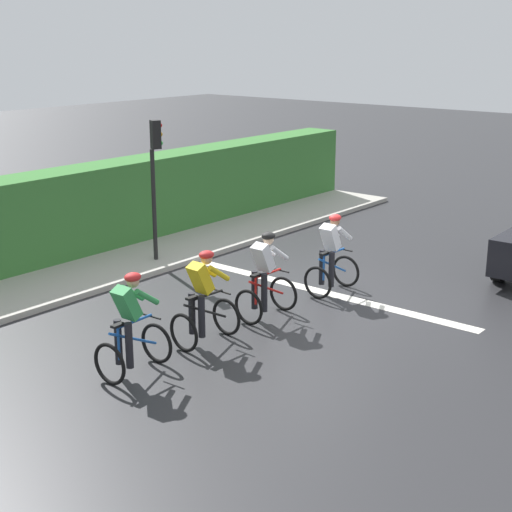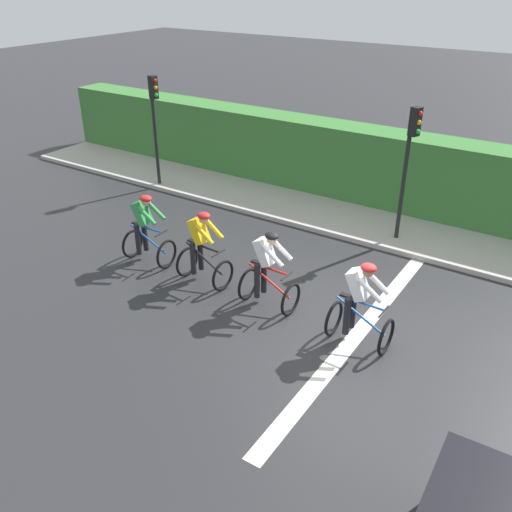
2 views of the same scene
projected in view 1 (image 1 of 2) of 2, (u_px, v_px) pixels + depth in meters
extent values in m
plane|color=#28282B|center=(311.00, 297.00, 15.57)|extent=(80.00, 80.00, 0.00)
cube|color=#ADA89E|center=(80.00, 271.00, 17.08)|extent=(2.80, 22.48, 0.12)
cube|color=tan|center=(55.00, 255.00, 17.56)|extent=(0.44, 22.48, 0.55)
cube|color=#387533|center=(44.00, 220.00, 17.52)|extent=(1.10, 22.48, 2.13)
cube|color=silver|center=(322.00, 292.00, 15.88)|extent=(7.00, 0.30, 0.01)
torus|color=black|center=(157.00, 343.00, 12.37)|extent=(0.68, 0.09, 0.68)
torus|color=black|center=(110.00, 364.00, 11.59)|extent=(0.68, 0.09, 0.68)
cylinder|color=#1E59B2|center=(133.00, 339.00, 11.91)|extent=(0.08, 0.99, 0.51)
cylinder|color=#1E59B2|center=(119.00, 343.00, 11.67)|extent=(0.04, 0.04, 0.55)
cylinder|color=#1E59B2|center=(135.00, 321.00, 11.87)|extent=(0.07, 0.72, 0.04)
cube|color=black|center=(118.00, 325.00, 11.58)|extent=(0.11, 0.22, 0.04)
cylinder|color=black|center=(151.00, 316.00, 12.15)|extent=(0.42, 0.05, 0.03)
cube|color=green|center=(127.00, 303.00, 11.66)|extent=(0.32, 0.42, 0.57)
sphere|color=tan|center=(133.00, 281.00, 11.69)|extent=(0.20, 0.20, 0.20)
ellipsoid|color=red|center=(133.00, 277.00, 11.67)|extent=(0.25, 0.29, 0.14)
cylinder|color=black|center=(118.00, 342.00, 11.83)|extent=(0.12, 0.12, 0.74)
cylinder|color=black|center=(129.00, 346.00, 11.69)|extent=(0.12, 0.12, 0.74)
cylinder|color=green|center=(133.00, 293.00, 11.95)|extent=(0.11, 0.48, 0.37)
cylinder|color=green|center=(147.00, 297.00, 11.77)|extent=(0.11, 0.48, 0.37)
torus|color=black|center=(226.00, 317.00, 13.53)|extent=(0.68, 0.10, 0.68)
torus|color=black|center=(184.00, 333.00, 12.81)|extent=(0.68, 0.10, 0.68)
cylinder|color=black|center=(205.00, 311.00, 13.10)|extent=(0.10, 0.99, 0.51)
cylinder|color=black|center=(192.00, 314.00, 12.88)|extent=(0.04, 0.04, 0.55)
cylinder|color=black|center=(207.00, 295.00, 13.06)|extent=(0.08, 0.72, 0.04)
cube|color=black|center=(192.00, 298.00, 12.79)|extent=(0.11, 0.23, 0.04)
cylinder|color=black|center=(222.00, 292.00, 13.32)|extent=(0.42, 0.05, 0.03)
cube|color=yellow|center=(200.00, 278.00, 12.85)|extent=(0.32, 0.43, 0.57)
sphere|color=tan|center=(207.00, 259.00, 12.88)|extent=(0.20, 0.20, 0.20)
ellipsoid|color=red|center=(206.00, 255.00, 12.86)|extent=(0.25, 0.29, 0.14)
cylinder|color=black|center=(192.00, 313.00, 13.04)|extent=(0.12, 0.12, 0.74)
cylinder|color=black|center=(202.00, 317.00, 12.88)|extent=(0.12, 0.12, 0.74)
cylinder|color=yellow|center=(206.00, 270.00, 13.15)|extent=(0.12, 0.48, 0.37)
cylinder|color=yellow|center=(219.00, 273.00, 12.94)|extent=(0.12, 0.48, 0.37)
torus|color=black|center=(283.00, 294.00, 14.75)|extent=(0.68, 0.08, 0.68)
torus|color=black|center=(248.00, 307.00, 14.01)|extent=(0.68, 0.08, 0.68)
cylinder|color=red|center=(266.00, 288.00, 14.31)|extent=(0.07, 0.99, 0.51)
cylinder|color=red|center=(256.00, 290.00, 14.08)|extent=(0.04, 0.04, 0.55)
cylinder|color=red|center=(268.00, 273.00, 14.27)|extent=(0.07, 0.72, 0.04)
cube|color=black|center=(256.00, 275.00, 14.00)|extent=(0.11, 0.22, 0.04)
cylinder|color=black|center=(280.00, 270.00, 14.53)|extent=(0.42, 0.04, 0.03)
cube|color=white|center=(263.00, 257.00, 14.06)|extent=(0.31, 0.42, 0.57)
sphere|color=beige|center=(268.00, 240.00, 14.08)|extent=(0.20, 0.20, 0.20)
ellipsoid|color=black|center=(268.00, 236.00, 14.06)|extent=(0.25, 0.29, 0.14)
cylinder|color=black|center=(255.00, 290.00, 14.24)|extent=(0.12, 0.12, 0.74)
cylinder|color=black|center=(264.00, 293.00, 14.09)|extent=(0.12, 0.12, 0.74)
cylinder|color=white|center=(266.00, 250.00, 14.35)|extent=(0.10, 0.48, 0.37)
cylinder|color=white|center=(279.00, 253.00, 14.15)|extent=(0.10, 0.48, 0.37)
torus|color=black|center=(346.00, 271.00, 16.15)|extent=(0.68, 0.07, 0.68)
torus|color=black|center=(318.00, 283.00, 15.40)|extent=(0.68, 0.07, 0.68)
cylinder|color=#1E59B2|center=(332.00, 265.00, 15.71)|extent=(0.06, 0.99, 0.51)
cylinder|color=#1E59B2|center=(324.00, 267.00, 15.48)|extent=(0.04, 0.04, 0.55)
cylinder|color=#1E59B2|center=(334.00, 252.00, 15.67)|extent=(0.05, 0.71, 0.04)
cube|color=black|center=(324.00, 253.00, 15.39)|extent=(0.10, 0.22, 0.04)
cylinder|color=black|center=(344.00, 250.00, 15.94)|extent=(0.42, 0.04, 0.03)
cube|color=white|center=(330.00, 237.00, 15.46)|extent=(0.31, 0.41, 0.57)
sphere|color=#9E7051|center=(335.00, 221.00, 15.49)|extent=(0.20, 0.20, 0.20)
ellipsoid|color=red|center=(335.00, 218.00, 15.47)|extent=(0.24, 0.28, 0.14)
cylinder|color=black|center=(322.00, 267.00, 15.64)|extent=(0.12, 0.12, 0.74)
cylinder|color=black|center=(331.00, 269.00, 15.49)|extent=(0.12, 0.12, 0.74)
cylinder|color=white|center=(332.00, 231.00, 15.75)|extent=(0.10, 0.48, 0.37)
cylinder|color=white|center=(345.00, 233.00, 15.56)|extent=(0.10, 0.48, 0.37)
cylinder|color=black|center=(500.00, 267.00, 16.50)|extent=(0.24, 0.65, 0.64)
cube|color=#EAEACC|center=(504.00, 256.00, 15.62)|extent=(0.28, 0.09, 0.16)
cylinder|color=black|center=(154.00, 208.00, 17.46)|extent=(0.10, 0.10, 2.70)
cube|color=black|center=(156.00, 135.00, 17.04)|extent=(0.26, 0.26, 0.64)
sphere|color=red|center=(160.00, 125.00, 17.03)|extent=(0.11, 0.11, 0.11)
sphere|color=orange|center=(160.00, 134.00, 17.09)|extent=(0.11, 0.11, 0.11)
sphere|color=green|center=(160.00, 143.00, 17.15)|extent=(0.11, 0.11, 0.11)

